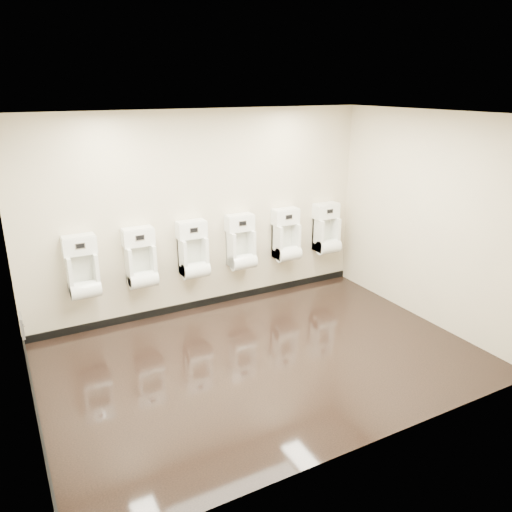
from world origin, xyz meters
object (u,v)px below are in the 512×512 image
Objects in this scene: urinal_0 at (83,272)px; urinal_3 at (241,246)px; urinal_4 at (286,239)px; urinal_5 at (327,232)px; urinal_1 at (141,262)px; access_panel at (22,325)px; urinal_2 at (193,254)px.

urinal_0 is 1.00× the size of urinal_3.
urinal_3 and urinal_4 have the same top height.
urinal_5 is (1.52, 0.00, 0.00)m from urinal_3.
urinal_1 is at bearing 0.00° from urinal_0.
urinal_4 reaches higher than access_panel.
urinal_3 is at bearing 0.00° from urinal_0.
urinal_1 is (0.74, 0.00, 0.00)m from urinal_0.
access_panel is at bearing -172.18° from urinal_3.
access_panel is 2.33m from urinal_2.
access_panel is at bearing -164.86° from urinal_1.
urinal_1 and urinal_3 have the same top height.
urinal_5 is at bearing 0.00° from urinal_3.
access_panel is 1.62m from urinal_1.
urinal_2 is at bearing 180.00° from urinal_5.
urinal_0 is 2.98m from urinal_4.
urinal_5 is at bearing 5.21° from access_panel.
urinal_2 is 0.74m from urinal_3.
urinal_1 is at bearing 180.00° from urinal_5.
urinal_2 is (0.74, 0.00, 0.00)m from urinal_1.
urinal_1 is 1.48m from urinal_3.
urinal_4 is (1.51, 0.00, 0.00)m from urinal_2.
urinal_4 is (3.77, 0.41, 0.38)m from access_panel.
urinal_3 is (1.48, 0.00, 0.00)m from urinal_1.
access_panel is 0.32× the size of urinal_4.
urinal_0 is at bearing 180.00° from urinal_4.
access_panel is 3.05m from urinal_3.
urinal_0 reaches higher than access_panel.
urinal_4 is (2.98, 0.00, 0.00)m from urinal_0.
urinal_2 reaches higher than access_panel.
urinal_3 is 1.00× the size of urinal_5.
urinal_4 is (2.25, 0.00, 0.00)m from urinal_1.
access_panel is 4.55m from urinal_5.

